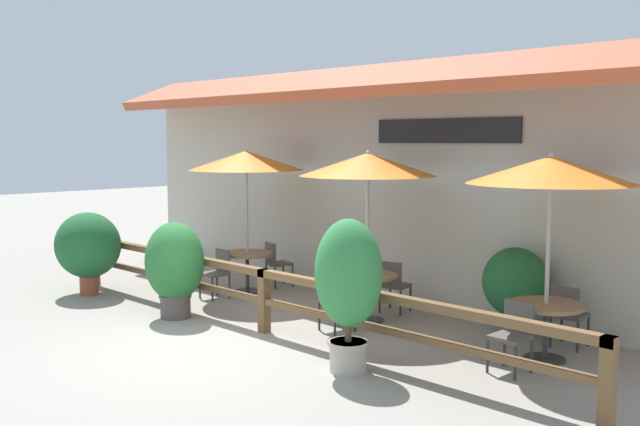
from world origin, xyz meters
TOP-DOWN VIEW (x-y plane):
  - ground_plane at (0.00, 0.00)m, footprint 60.00×60.00m
  - building_facade at (0.00, 4.10)m, footprint 14.28×1.49m
  - patio_railing at (0.00, 1.05)m, footprint 10.40×0.14m
  - patio_umbrella_near at (-2.37, 2.69)m, footprint 2.13×2.13m
  - dining_table_near at (-2.37, 2.69)m, footprint 0.97×0.97m
  - chair_near_streetside at (-2.37, 1.98)m, footprint 0.43×0.43m
  - chair_near_wallside at (-2.34, 3.39)m, footprint 0.51×0.51m
  - patio_umbrella_middle at (0.64, 2.63)m, footprint 2.13×2.13m
  - dining_table_middle at (0.64, 2.63)m, footprint 0.97×0.97m
  - chair_middle_streetside at (0.73, 1.93)m, footprint 0.48×0.48m
  - chair_middle_wallside at (0.62, 3.34)m, footprint 0.50×0.50m
  - patio_umbrella_far at (3.62, 2.73)m, footprint 2.13×2.13m
  - dining_table_far at (3.62, 2.73)m, footprint 0.97×0.97m
  - chair_far_streetside at (3.56, 2.01)m, footprint 0.43×0.43m
  - chair_far_wallside at (3.58, 3.45)m, footprint 0.45×0.45m
  - potted_plant_entrance_palm at (-1.68, 0.62)m, footprint 1.01×0.91m
  - potted_plant_broad_leaf at (2.10, 0.60)m, footprint 0.87×0.79m
  - potted_plant_tall_tropical at (-4.28, 0.48)m, footprint 1.28×1.16m
  - potted_plant_small_flowering at (2.71, 3.55)m, footprint 0.99×0.89m

SIDE VIEW (x-z plane):
  - ground_plane at x=0.00m, z-range 0.00..0.00m
  - chair_near_streetside at x=-2.37m, z-range 0.06..0.93m
  - chair_near_wallside at x=-2.34m, z-range 0.06..0.93m
  - chair_middle_streetside at x=0.73m, z-range 0.06..0.93m
  - chair_middle_wallside at x=0.62m, z-range 0.06..0.93m
  - chair_far_streetside at x=3.56m, z-range 0.06..0.93m
  - chair_far_wallside at x=3.58m, z-range 0.06..0.93m
  - dining_table_near at x=-2.37m, z-range 0.23..0.98m
  - dining_table_middle at x=0.64m, z-range 0.23..0.98m
  - dining_table_far at x=3.62m, z-range 0.23..0.98m
  - patio_railing at x=0.00m, z-range 0.22..1.17m
  - potted_plant_small_flowering at x=2.71m, z-range 0.11..1.40m
  - potted_plant_entrance_palm at x=-1.68m, z-range 0.08..1.64m
  - potted_plant_tall_tropical at x=-4.28m, z-range 0.14..1.67m
  - potted_plant_broad_leaf at x=2.10m, z-range 0.19..2.09m
  - building_facade at x=0.00m, z-range 0.05..4.28m
  - patio_umbrella_near at x=-2.37m, z-range 1.12..3.81m
  - patio_umbrella_middle at x=0.64m, z-range 1.12..3.81m
  - patio_umbrella_far at x=3.62m, z-range 1.12..3.81m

